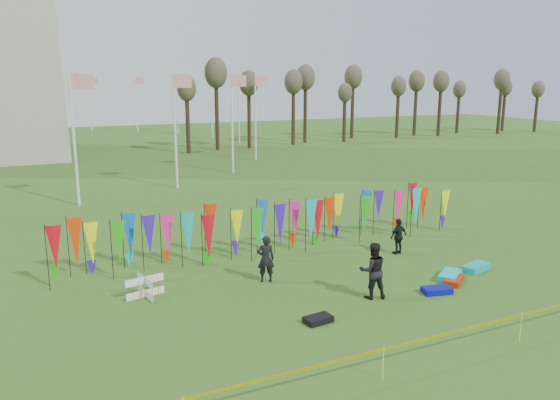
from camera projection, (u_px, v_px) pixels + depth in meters
name	position (u px, v px, depth m)	size (l,w,h in m)	color
ground	(375.00, 320.00, 17.10)	(160.00, 160.00, 0.00)	#305919
banner_row	(279.00, 221.00, 23.73)	(18.64, 0.64, 2.27)	black
caution_tape_near	(435.00, 338.00, 14.23)	(26.00, 0.02, 0.90)	#FFFD05
tree_line	(385.00, 90.00, 67.97)	(53.92, 1.92, 7.84)	#35251A
box_kite	(145.00, 287.00, 18.82)	(0.70, 0.70, 0.78)	red
person_left	(266.00, 259.00, 20.23)	(0.65, 0.47, 1.77)	black
person_mid	(373.00, 270.00, 18.69)	(0.96, 0.60, 1.98)	black
person_right	(399.00, 236.00, 23.50)	(0.92, 0.52, 1.56)	black
kite_bag_turquoise	(450.00, 276.00, 20.64)	(1.26, 0.63, 0.25)	#0DCFC7
kite_bag_blue	(437.00, 290.00, 19.27)	(1.02, 0.53, 0.21)	#090F98
kite_bag_red	(454.00, 280.00, 20.27)	(1.19, 0.54, 0.22)	red
kite_bag_black	(318.00, 319.00, 16.94)	(0.87, 0.50, 0.20)	black
kite_bag_teal	(476.00, 267.00, 21.59)	(1.25, 0.60, 0.24)	#0CB0B5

